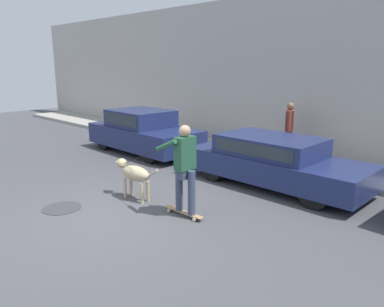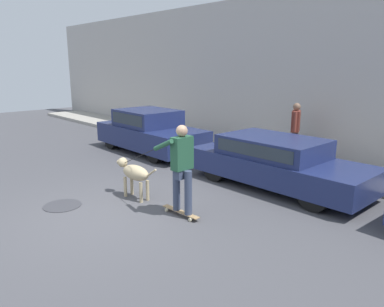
{
  "view_description": "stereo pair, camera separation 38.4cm",
  "coord_description": "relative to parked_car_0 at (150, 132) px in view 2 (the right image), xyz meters",
  "views": [
    {
      "loc": [
        5.7,
        -3.61,
        2.81
      ],
      "look_at": [
        0.23,
        1.92,
        0.95
      ],
      "focal_mm": 35.0,
      "sensor_mm": 36.0,
      "label": 1
    },
    {
      "loc": [
        5.97,
        -3.33,
        2.81
      ],
      "look_at": [
        0.23,
        1.92,
        0.95
      ],
      "focal_mm": 35.0,
      "sensor_mm": 36.0,
      "label": 2
    }
  ],
  "objects": [
    {
      "name": "ground_plane",
      "position": [
        3.85,
        -3.78,
        -0.66
      ],
      "size": [
        36.0,
        36.0,
        0.0
      ],
      "primitive_type": "plane",
      "color": "#47474C"
    },
    {
      "name": "pedestrian_with_bag",
      "position": [
        4.04,
        2.16,
        0.37
      ],
      "size": [
        0.43,
        0.67,
        1.62
      ],
      "rotation": [
        0.0,
        0.0,
        0.48
      ],
      "color": "#28282D",
      "rests_on": "sidewalk_curb"
    },
    {
      "name": "manhole_cover",
      "position": [
        2.75,
        -4.24,
        -0.65
      ],
      "size": [
        0.75,
        0.75,
        0.01
      ],
      "color": "#38383D",
      "rests_on": "ground_plane"
    },
    {
      "name": "sidewalk_curb",
      "position": [
        3.85,
        1.99,
        -0.59
      ],
      "size": [
        30.0,
        1.92,
        0.13
      ],
      "color": "#A39E93",
      "rests_on": "ground_plane"
    },
    {
      "name": "parked_car_1",
      "position": [
        4.95,
        -0.0,
        -0.07
      ],
      "size": [
        4.32,
        1.69,
        1.17
      ],
      "rotation": [
        0.0,
        0.0,
        0.01
      ],
      "color": "black",
      "rests_on": "ground_plane"
    },
    {
      "name": "dog",
      "position": [
        3.35,
        -2.87,
        -0.1
      ],
      "size": [
        1.28,
        0.37,
        0.83
      ],
      "rotation": [
        0.0,
        0.0,
        3.2
      ],
      "color": "tan",
      "rests_on": "ground_plane"
    },
    {
      "name": "skateboarder",
      "position": [
        4.78,
        -2.77,
        0.35
      ],
      "size": [
        2.27,
        0.57,
        1.75
      ],
      "rotation": [
        0.0,
        0.0,
        3.17
      ],
      "color": "beige",
      "rests_on": "ground_plane"
    },
    {
      "name": "back_wall",
      "position": [
        3.85,
        3.12,
        1.82
      ],
      "size": [
        32.0,
        0.3,
        4.95
      ],
      "color": "#B2ADA8",
      "rests_on": "ground_plane"
    },
    {
      "name": "parked_car_0",
      "position": [
        0.0,
        0.0,
        0.0
      ],
      "size": [
        4.06,
        1.82,
        1.37
      ],
      "rotation": [
        0.0,
        0.0,
        -0.02
      ],
      "color": "black",
      "rests_on": "ground_plane"
    }
  ]
}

